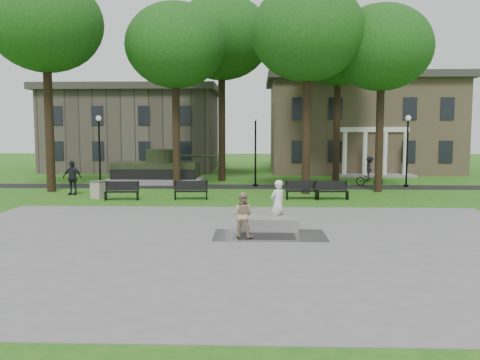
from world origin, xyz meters
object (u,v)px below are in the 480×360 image
object	(u,v)px
concrete_block	(270,223)
skateboarder	(278,203)
cyclist	(370,174)
park_bench_0	(122,190)
trash_bin	(98,189)
friend_watching	(242,215)

from	to	relation	value
concrete_block	skateboarder	xyz separation A→B (m)	(0.30, 0.55, 0.69)
cyclist	park_bench_0	xyz separation A→B (m)	(-14.84, -7.35, -0.29)
park_bench_0	skateboarder	bearing A→B (deg)	-47.19
skateboarder	cyclist	size ratio (longest dim) A/B	0.91
skateboarder	trash_bin	bearing A→B (deg)	-81.34
friend_watching	cyclist	bearing A→B (deg)	-100.67
skateboarder	park_bench_0	xyz separation A→B (m)	(-8.08, 7.46, -0.41)
park_bench_0	friend_watching	bearing A→B (deg)	-58.80
skateboarder	friend_watching	size ratio (longest dim) A/B	1.15
park_bench_0	concrete_block	bearing A→B (deg)	-50.31
trash_bin	skateboarder	bearing A→B (deg)	-40.24
cyclist	trash_bin	bearing A→B (deg)	128.69
concrete_block	park_bench_0	bearing A→B (deg)	134.15
friend_watching	park_bench_0	distance (m)	11.62
cyclist	trash_bin	world-z (taller)	cyclist
skateboarder	trash_bin	distance (m)	12.61
skateboarder	friend_watching	bearing A→B (deg)	15.40
concrete_block	skateboarder	bearing A→B (deg)	61.00
cyclist	park_bench_0	size ratio (longest dim) A/B	1.09
concrete_block	cyclist	bearing A→B (deg)	65.31
cyclist	trash_bin	xyz separation A→B (m)	(-16.38, -6.67, -0.33)
cyclist	friend_watching	bearing A→B (deg)	170.87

